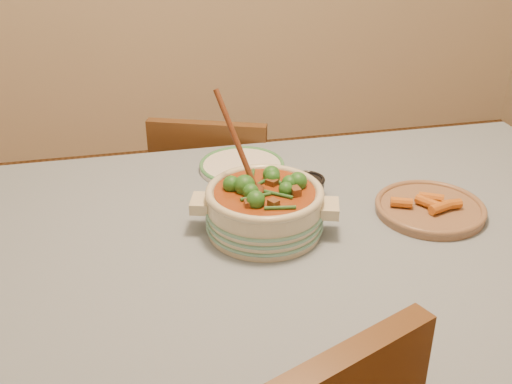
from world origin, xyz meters
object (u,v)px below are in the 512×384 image
white_plate (242,166)px  condiment_bowl (307,185)px  dining_table (302,268)px  stew_casserole (264,205)px  fried_plate (430,207)px  chair_far (215,206)px

white_plate → condiment_bowl: condiment_bowl is taller
dining_table → stew_casserole: bearing=155.2°
dining_table → white_plate: 0.39m
fried_plate → chair_far: size_ratio=0.38×
condiment_bowl → fried_plate: condiment_bowl is taller
condiment_bowl → chair_far: 0.64m
fried_plate → white_plate: bearing=140.3°
dining_table → fried_plate: size_ratio=5.50×
dining_table → chair_far: size_ratio=2.09×
stew_casserole → white_plate: 0.34m
white_plate → fried_plate: fried_plate is taller
condiment_bowl → fried_plate: 0.31m
dining_table → chair_far: (-0.10, 0.71, -0.21)m
stew_casserole → condiment_bowl: size_ratio=2.93×
stew_casserole → fried_plate: (0.42, -0.00, -0.05)m
condiment_bowl → chair_far: same height
condiment_bowl → fried_plate: (0.27, -0.15, -0.01)m
dining_table → white_plate: bearing=101.0°
white_plate → chair_far: size_ratio=0.32×
dining_table → chair_far: chair_far is taller
dining_table → stew_casserole: (-0.08, 0.04, 0.16)m
white_plate → fried_plate: 0.53m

